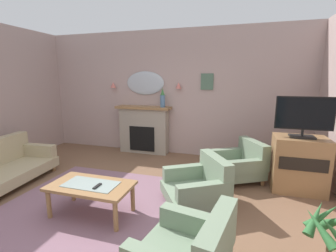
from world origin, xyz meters
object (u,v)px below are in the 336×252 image
Objects in this scene: tv_flatscreen at (304,116)px; mantel_vase_left at (163,98)px; wall_sconce_left at (113,85)px; fireplace at (144,130)px; tv_remote at (97,186)px; coffee_table at (91,188)px; wall_mirror at (145,83)px; tv_cabinet at (298,164)px; armchair_by_coffee_table at (189,252)px; armchair_near_fireplace at (240,163)px; framed_picture at (207,82)px; potted_plant_small_fern at (330,244)px; armchair_beside_couch at (199,184)px; wall_sconce_right at (178,86)px.

mantel_vase_left is at bearing 156.42° from tv_flatscreen.
wall_sconce_left is 4.28m from tv_flatscreen.
tv_remote is at bearing -79.54° from fireplace.
wall_sconce_left is at bearing 113.25° from coffee_table.
fireplace is at bearing -6.16° from wall_sconce_left.
tv_cabinet is (3.21, -1.33, -1.26)m from wall_mirror.
armchair_by_coffee_table and armchair_near_fireplace have the same top height.
fireplace is 1.23× the size of armchair_near_fireplace.
mantel_vase_left is 0.49× the size of tv_cabinet.
tv_remote is (1.38, -2.95, -1.21)m from wall_sconce_left.
tv_remote is (-0.97, -3.01, -1.30)m from framed_picture.
tv_flatscreen is at bearing 85.69° from potted_plant_small_fern.
wall_mirror reaches higher than armchair_near_fireplace.
fireplace is 4.41m from potted_plant_small_fern.
armchair_beside_couch is (1.21, 0.75, -0.15)m from tv_remote.
tv_flatscreen is at bearing 31.59° from tv_remote.
tv_cabinet is at bearing -28.51° from wall_sconce_right.
armchair_near_fireplace is at bearing 46.36° from tv_remote.
wall_sconce_left is at bearing 162.21° from tv_flatscreen.
tv_flatscreen reaches higher than tv_remote.
armchair_beside_couch is at bearing -52.33° from wall_mirror.
wall_mirror is at bearing 90.00° from fireplace.
armchair_by_coffee_table is (1.48, -0.69, -0.08)m from coffee_table.
potted_plant_small_fern reaches higher than coffee_table.
tv_flatscreen is (2.68, 1.65, 0.79)m from tv_remote.
armchair_beside_couch is (0.89, -2.20, -1.35)m from wall_sconce_right.
armchair_by_coffee_table is at bearing -84.09° from framed_picture.
wall_mirror is 0.87× the size of armchair_near_fireplace.
wall_sconce_right is (0.85, 0.09, 1.09)m from fireplace.
potted_plant_small_fern is (1.32, -1.06, 0.09)m from armchair_beside_couch.
tv_flatscreen reaches higher than armchair_by_coffee_table.
armchair_beside_couch is at bearing -50.51° from fireplace.
wall_sconce_left reaches higher than mantel_vase_left.
wall_mirror is 3.51m from tv_flatscreen.
fireplace is 1.84× the size of potted_plant_small_fern.
coffee_table is at bearing -152.35° from armchair_beside_couch.
framed_picture is 0.43× the size of tv_flatscreen.
armchair_beside_couch reaches higher than coffee_table.
armchair_beside_couch is (0.24, -2.26, -1.44)m from framed_picture.
wall_sconce_left is 5.25m from potted_plant_small_fern.
framed_picture reaches higher than coffee_table.
wall_mirror is at bearing 117.26° from armchair_by_coffee_table.
coffee_table is at bearing -150.05° from tv_cabinet.
wall_sconce_right is at bearing 151.49° from tv_cabinet.
framed_picture is at bearing 1.46° from wall_sconce_left.
mantel_vase_left is at bearing -161.08° from wall_sconce_right.
mantel_vase_left reaches higher than tv_flatscreen.
mantel_vase_left is (0.50, -0.03, 0.79)m from fireplace.
potted_plant_small_fern is at bearing -6.98° from tv_remote.
coffee_table is (-1.10, -2.96, -1.37)m from framed_picture.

